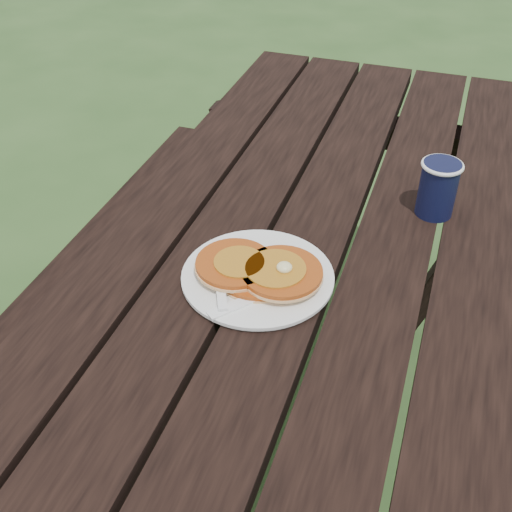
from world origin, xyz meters
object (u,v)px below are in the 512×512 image
(plate, at_px, (258,277))
(pancake_stack, at_px, (259,270))
(coffee_cup, at_px, (438,186))
(picnic_table, at_px, (297,383))

(plate, bearing_deg, pancake_stack, -43.94)
(plate, xyz_separation_m, coffee_cup, (0.26, 0.30, 0.06))
(picnic_table, bearing_deg, coffee_cup, 40.72)
(picnic_table, distance_m, pancake_stack, 0.43)
(picnic_table, bearing_deg, pancake_stack, -110.42)
(plate, bearing_deg, coffee_cup, 49.19)
(plate, height_order, pancake_stack, pancake_stack)
(picnic_table, xyz_separation_m, plate, (-0.05, -0.12, 0.39))
(pancake_stack, distance_m, coffee_cup, 0.40)
(plate, relative_size, coffee_cup, 2.27)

